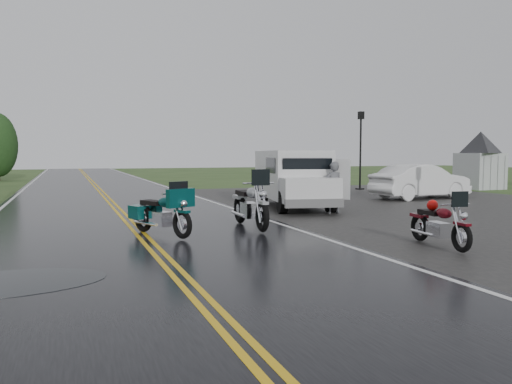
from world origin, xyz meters
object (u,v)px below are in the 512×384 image
van_white (282,182)px  person_at_van (333,189)px  motorcycle_teal (182,213)px  sedan_white (420,182)px  motorcycle_red (462,226)px  visitor_center (480,146)px  lamp_post_far_right (360,151)px  motorcycle_silver (262,204)px

van_white → person_at_van: (1.54, -0.58, -0.22)m
motorcycle_teal → sedan_white: (11.86, 6.64, 0.10)m
person_at_van → motorcycle_red: bearing=79.6°
visitor_center → motorcycle_teal: bearing=-150.8°
visitor_center → motorcycle_teal: 22.11m
person_at_van → lamp_post_far_right: 11.54m
person_at_van → sedan_white: person_at_van is taller
person_at_van → sedan_white: (6.24, 3.45, -0.10)m
motorcycle_teal → motorcycle_silver: bearing=-17.4°
sedan_white → lamp_post_far_right: (0.64, 5.73, 1.40)m
van_white → sedan_white: (7.77, 2.87, -0.32)m
motorcycle_red → van_white: (-0.57, 7.19, 0.48)m
visitor_center → van_white: visitor_center is taller
sedan_white → person_at_van: bearing=113.6°
visitor_center → motorcycle_teal: (-19.24, -10.75, -1.76)m
motorcycle_red → lamp_post_far_right: 17.70m
visitor_center → motorcycle_teal: visitor_center is taller
motorcycle_red → motorcycle_silver: bearing=132.7°
motorcycle_teal → van_white: (4.09, 3.77, 0.41)m
visitor_center → sedan_white: 8.60m
lamp_post_far_right → motorcycle_red: bearing=-116.4°
sedan_white → visitor_center: bearing=-66.2°
motorcycle_silver → sedan_white: size_ratio=0.56×
motorcycle_red → motorcycle_silver: motorcycle_silver is taller
motorcycle_silver → van_white: (2.09, 3.53, 0.31)m
motorcycle_silver → person_at_van: size_ratio=1.51×
motorcycle_teal → sedan_white: size_ratio=0.49×
motorcycle_red → person_at_van: (0.96, 6.62, 0.26)m
motorcycle_red → motorcycle_teal: 5.79m
lamp_post_far_right → van_white: bearing=-134.4°
motorcycle_red → motorcycle_silver: size_ratio=0.77×
motorcycle_teal → lamp_post_far_right: size_ratio=0.51×
motorcycle_red → motorcycle_silver: 4.53m
van_white → lamp_post_far_right: size_ratio=1.26×
visitor_center → lamp_post_far_right: visitor_center is taller
visitor_center → van_white: bearing=-155.3°
motorcycle_silver → lamp_post_far_right: (10.50, 12.13, 1.39)m
visitor_center → motorcycle_silver: visitor_center is taller
visitor_center → person_at_van: visitor_center is taller
motorcycle_teal → motorcycle_silver: motorcycle_silver is taller
motorcycle_red → van_white: van_white is taller
lamp_post_far_right → visitor_center: bearing=-13.5°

